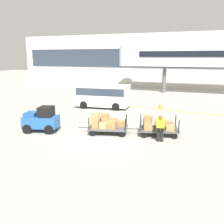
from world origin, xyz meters
name	(u,v)px	position (x,y,z in m)	size (l,w,h in m)	color
ground_plane	(104,138)	(0.00, 0.00, 0.00)	(120.00, 120.00, 0.00)	#9E9B91
apron_lead_line	(149,108)	(0.47, 9.46, 0.00)	(17.64, 0.20, 0.01)	yellow
terminal_building	(172,61)	(0.00, 25.98, 3.99)	(50.94, 2.51, 7.98)	silver
jet_bridge	(191,56)	(3.05, 19.99, 4.65)	(19.61, 3.00, 5.99)	silver
baggage_tug	(41,120)	(-4.13, -0.12, 0.75)	(2.31, 1.68, 1.58)	#2659A5
baggage_cart_lead	(106,124)	(-0.27, 0.98, 0.58)	(3.09, 1.95, 1.20)	#4C4C4F
baggage_cart_middle	(157,126)	(2.71, 1.72, 0.57)	(3.09, 1.95, 1.20)	#4C4C4F
baggage_handler	(161,127)	(3.10, 0.55, 0.87)	(0.46, 0.48, 1.56)	black
shuttle_van	(103,94)	(-3.55, 8.10, 1.23)	(4.96, 2.34, 2.10)	silver
safety_cone_near	(160,106)	(1.42, 9.48, 0.28)	(0.36, 0.36, 0.55)	orange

